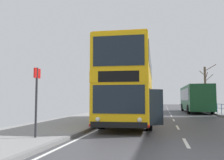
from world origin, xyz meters
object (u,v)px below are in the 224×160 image
Objects in this scene: bare_tree_far_00 at (205,86)px; background_bus_far_lane at (195,98)px; double_decker_bus_main at (131,86)px; bus_stop_sign_near at (36,94)px.

background_bus_far_lane is at bearing -105.14° from bare_tree_far_00.
double_decker_bus_main is 15.96m from background_bus_far_lane.
double_decker_bus_main reaches higher than bus_stop_sign_near.
double_decker_bus_main is 27.51m from bare_tree_far_00.
double_decker_bus_main is 4.19× the size of bus_stop_sign_near.
double_decker_bus_main is 7.57m from bus_stop_sign_near.
bare_tree_far_00 is (11.28, 33.15, 1.94)m from bus_stop_sign_near.
bare_tree_far_00 is at bearing 71.21° from bus_stop_sign_near.
double_decker_bus_main is at bearing 70.27° from bus_stop_sign_near.
bus_stop_sign_near is at bearing -108.79° from bare_tree_far_00.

